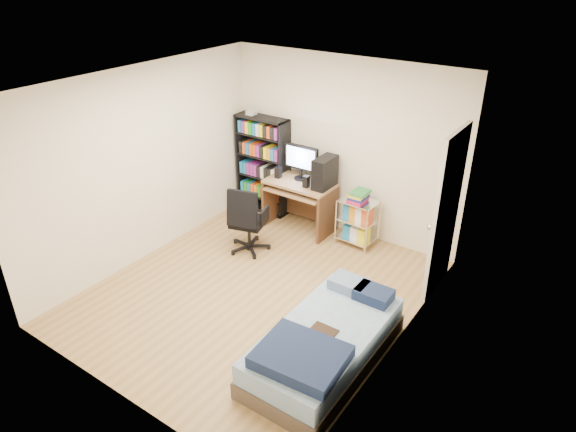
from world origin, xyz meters
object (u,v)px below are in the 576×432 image
Objects in this scene: media_shelf at (263,164)px; office_chair at (248,231)px; computer_desk at (308,187)px; bed at (324,344)px.

media_shelf is 1.64× the size of office_chair.
computer_desk is at bearing -8.98° from media_shelf.
media_shelf is 3.55m from bed.
bed is at bearing -48.66° from office_chair.
office_chair is 2.34m from bed.
media_shelf is 1.26× the size of computer_desk.
media_shelf reaches higher than office_chair.
bed is (1.97, -1.26, -0.08)m from office_chair.
office_chair is (0.60, -1.14, -0.47)m from media_shelf.
media_shelf is 0.86× the size of bed.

